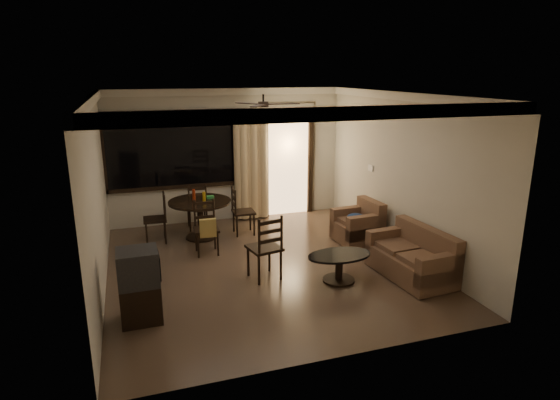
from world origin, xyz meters
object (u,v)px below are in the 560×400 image
object	(u,v)px
side_chair	(265,259)
dining_chair_west	(156,228)
dining_table	(200,209)
coffee_table	(339,263)
dining_chair_east	(243,220)
dining_chair_north	(198,215)
tv_cabinet	(140,286)
armchair	(359,225)
dining_chair_south	(207,237)
sofa	(414,258)

from	to	relation	value
side_chair	dining_chair_west	bearing A→B (deg)	-66.67
dining_table	dining_chair_west	bearing A→B (deg)	178.24
dining_table	coffee_table	size ratio (longest dim) A/B	1.19
dining_chair_east	dining_chair_north	xyz separation A→B (m)	(-0.81, 0.61, 0.00)
tv_cabinet	armchair	size ratio (longest dim) A/B	1.19
armchair	tv_cabinet	bearing A→B (deg)	-160.40
dining_table	armchair	xyz separation A→B (m)	(2.82, -1.14, -0.27)
dining_chair_east	armchair	distance (m)	2.28
dining_chair_east	dining_chair_north	distance (m)	1.02
dining_chair_west	side_chair	distance (m)	2.65
armchair	side_chair	distance (m)	2.40
dining_table	side_chair	xyz separation A→B (m)	(0.66, -2.16, -0.28)
side_chair	dining_chair_east	bearing A→B (deg)	-105.75
dining_chair_north	tv_cabinet	bearing A→B (deg)	72.13
dining_chair_south	sofa	world-z (taller)	dining_chair_south
armchair	coffee_table	distance (m)	1.85
tv_cabinet	side_chair	distance (m)	2.03
side_chair	dining_chair_south	bearing A→B (deg)	-73.29
dining_chair_west	side_chair	xyz separation A→B (m)	(1.49, -2.19, 0.03)
dining_chair_north	coffee_table	world-z (taller)	dining_chair_north
dining_table	armchair	world-z (taller)	dining_table
dining_chair_north	tv_cabinet	distance (m)	3.71
dining_chair_east	sofa	xyz separation A→B (m)	(2.06, -2.80, 0.02)
dining_chair_west	coffee_table	world-z (taller)	dining_chair_west
side_chair	tv_cabinet	bearing A→B (deg)	10.44
sofa	coffee_table	distance (m)	1.20
dining_chair_west	dining_chair_north	xyz separation A→B (m)	(0.86, 0.56, 0.00)
coffee_table	side_chair	distance (m)	1.15
coffee_table	dining_chair_east	bearing A→B (deg)	108.73
dining_chair_west	coffee_table	distance (m)	3.67
dining_table	coffee_table	world-z (taller)	dining_table
dining_chair_north	dining_chair_south	bearing A→B (deg)	89.74
dining_chair_north	coffee_table	bearing A→B (deg)	119.65
dining_chair_south	sofa	distance (m)	3.53
dining_table	dining_chair_west	xyz separation A→B (m)	(-0.84, 0.03, -0.31)
sofa	dining_chair_north	bearing A→B (deg)	125.65
dining_chair_west	dining_chair_east	world-z (taller)	same
dining_chair_south	armchair	size ratio (longest dim) A/B	1.16
sofa	side_chair	bearing A→B (deg)	159.06
dining_chair_north	side_chair	size ratio (longest dim) A/B	0.90
armchair	side_chair	bearing A→B (deg)	-158.66
tv_cabinet	dining_chair_east	bearing A→B (deg)	53.75
dining_chair_south	sofa	xyz separation A→B (m)	(2.92, -1.97, 0.00)
dining_table	sofa	xyz separation A→B (m)	(2.90, -2.83, -0.28)
dining_table	dining_chair_west	size ratio (longest dim) A/B	1.26
dining_chair_east	tv_cabinet	world-z (taller)	tv_cabinet
tv_cabinet	coffee_table	distance (m)	2.96
dining_table	dining_chair_south	bearing A→B (deg)	-91.94
sofa	side_chair	distance (m)	2.34
tv_cabinet	armchair	bearing A→B (deg)	22.85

